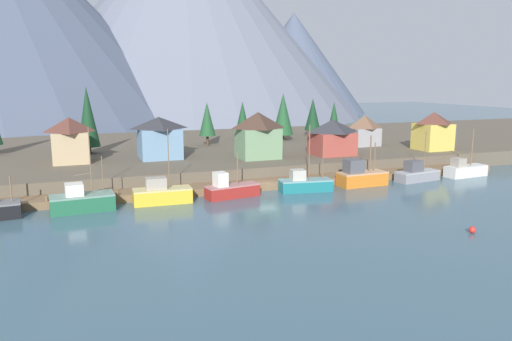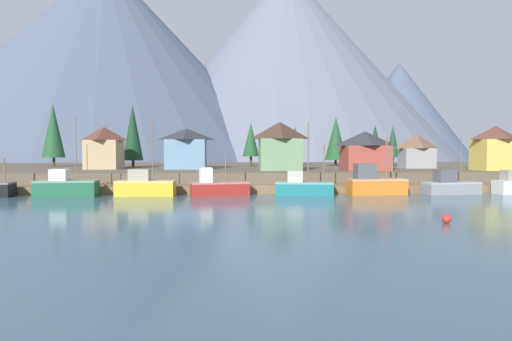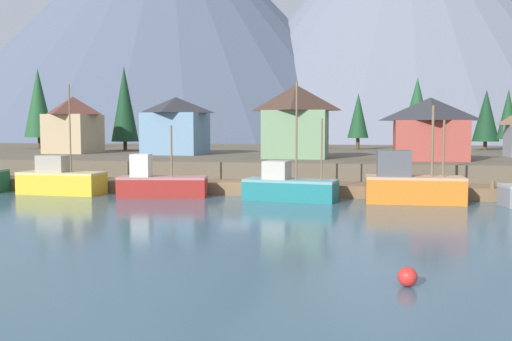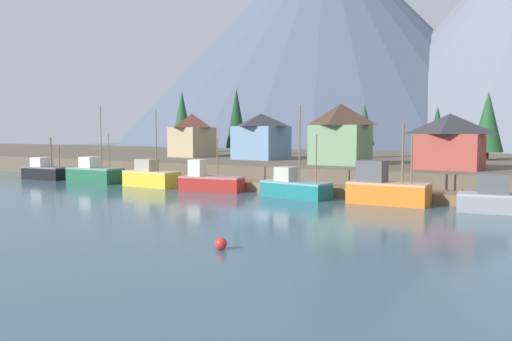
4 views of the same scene
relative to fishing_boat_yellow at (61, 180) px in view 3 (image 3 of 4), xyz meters
name	(u,v)px [view 3 (image 3 of 4)]	position (x,y,z in m)	size (l,w,h in m)	color
ground_plane	(275,180)	(14.82, 21.64, -1.67)	(400.00, 400.00, 1.00)	#3D5B6B
dock	(241,187)	(14.82, 3.62, -0.67)	(80.00, 4.00, 1.60)	brown
shoreline_bank	(289,159)	(14.82, 33.64, 0.08)	(400.00, 56.00, 2.50)	brown
mountain_west_peak	(169,20)	(-38.37, 132.76, 39.31)	(152.99, 152.99, 80.97)	#4C566B
mountain_central_peak	(403,15)	(36.11, 144.83, 40.64)	(143.64, 143.64, 83.63)	slate
fishing_boat_yellow	(61,180)	(0.00, 0.00, 0.00)	(7.21, 3.01, 9.21)	gold
fishing_boat_red	(159,183)	(8.92, -0.23, -0.07)	(7.37, 3.38, 5.79)	maroon
fishing_boat_teal	(289,187)	(19.53, -0.32, -0.13)	(7.41, 3.66, 9.12)	#196B70
fishing_boat_orange	(410,184)	(28.66, -0.04, 0.23)	(7.17, 3.04, 7.24)	#CC6B1E
house_blue	(176,125)	(3.29, 19.98, 4.75)	(6.76, 7.12, 6.71)	#6689A8
house_tan	(73,124)	(-10.25, 20.63, 4.88)	(5.51, 6.51, 6.95)	tan
house_green	(296,121)	(18.25, 14.20, 5.15)	(6.65, 5.78, 7.48)	#6B8E66
house_red	(430,128)	(31.36, 13.15, 4.40)	(6.97, 6.03, 6.01)	#9E4238
conifer_near_left	(417,110)	(31.95, 35.11, 6.80)	(4.34, 4.34, 9.82)	#4C3823
conifer_near_right	(508,114)	(42.89, 32.83, 6.13)	(2.64, 2.64, 8.00)	#4C3823
conifer_mid_left	(286,113)	(14.62, 32.16, 6.45)	(3.18, 3.18, 8.39)	#4C3823
conifer_mid_right	(124,104)	(-7.24, 29.00, 7.68)	(3.70, 3.70, 11.49)	#4C3823
conifer_back_left	(38,103)	(-23.17, 33.59, 8.18)	(4.24, 4.24, 12.02)	#4C3823
conifer_back_right	(358,116)	(24.14, 38.69, 6.16)	(2.98, 2.98, 8.06)	#4C3823
conifer_centre	(486,116)	(41.78, 40.53, 6.13)	(3.62, 3.62, 8.43)	#4C3823
channel_buoy	(407,277)	(26.89, -23.01, -0.82)	(0.70, 0.70, 0.70)	red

